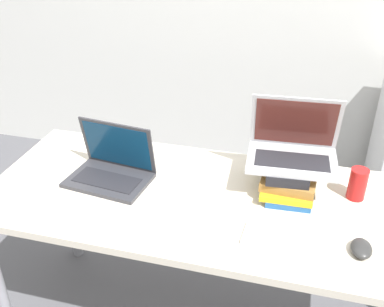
{
  "coord_description": "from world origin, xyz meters",
  "views": [
    {
      "loc": [
        0.29,
        -0.99,
        1.72
      ],
      "look_at": [
        -0.06,
        0.36,
        0.91
      ],
      "focal_mm": 42.0,
      "sensor_mm": 36.0,
      "label": 1
    }
  ],
  "objects_px": {
    "book_stack": "(289,177)",
    "laptop_on_books": "(293,148)",
    "wireless_keyboard": "(286,241)",
    "mouse": "(361,248)",
    "soda_can": "(358,184)",
    "laptop_left": "(112,168)"
  },
  "relations": [
    {
      "from": "book_stack",
      "to": "laptop_on_books",
      "type": "relative_size",
      "value": 0.83
    },
    {
      "from": "book_stack",
      "to": "wireless_keyboard",
      "type": "bearing_deg",
      "value": -86.23
    },
    {
      "from": "mouse",
      "to": "soda_can",
      "type": "bearing_deg",
      "value": 90.66
    },
    {
      "from": "laptop_left",
      "to": "wireless_keyboard",
      "type": "distance_m",
      "value": 0.74
    },
    {
      "from": "wireless_keyboard",
      "to": "laptop_on_books",
      "type": "bearing_deg",
      "value": 93.14
    },
    {
      "from": "laptop_left",
      "to": "wireless_keyboard",
      "type": "relative_size",
      "value": 1.18
    },
    {
      "from": "book_stack",
      "to": "wireless_keyboard",
      "type": "xyz_separation_m",
      "value": [
        0.02,
        -0.31,
        -0.05
      ]
    },
    {
      "from": "laptop_left",
      "to": "soda_can",
      "type": "bearing_deg",
      "value": 6.81
    },
    {
      "from": "soda_can",
      "to": "book_stack",
      "type": "bearing_deg",
      "value": -177.86
    },
    {
      "from": "book_stack",
      "to": "mouse",
      "type": "relative_size",
      "value": 2.96
    },
    {
      "from": "book_stack",
      "to": "soda_can",
      "type": "xyz_separation_m",
      "value": [
        0.25,
        0.01,
        0.0
      ]
    },
    {
      "from": "laptop_left",
      "to": "book_stack",
      "type": "height_order",
      "value": "laptop_left"
    },
    {
      "from": "laptop_left",
      "to": "book_stack",
      "type": "relative_size",
      "value": 1.18
    },
    {
      "from": "mouse",
      "to": "soda_can",
      "type": "xyz_separation_m",
      "value": [
        -0.0,
        0.31,
        0.04
      ]
    },
    {
      "from": "laptop_on_books",
      "to": "wireless_keyboard",
      "type": "xyz_separation_m",
      "value": [
        0.02,
        -0.34,
        -0.16
      ]
    },
    {
      "from": "book_stack",
      "to": "soda_can",
      "type": "height_order",
      "value": "soda_can"
    },
    {
      "from": "book_stack",
      "to": "laptop_on_books",
      "type": "xyz_separation_m",
      "value": [
        0.0,
        0.03,
        0.11
      ]
    },
    {
      "from": "laptop_left",
      "to": "laptop_on_books",
      "type": "relative_size",
      "value": 0.98
    },
    {
      "from": "book_stack",
      "to": "laptop_on_books",
      "type": "bearing_deg",
      "value": 86.64
    },
    {
      "from": "wireless_keyboard",
      "to": "soda_can",
      "type": "height_order",
      "value": "soda_can"
    },
    {
      "from": "laptop_on_books",
      "to": "wireless_keyboard",
      "type": "distance_m",
      "value": 0.38
    },
    {
      "from": "soda_can",
      "to": "laptop_left",
      "type": "bearing_deg",
      "value": -173.19
    }
  ]
}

